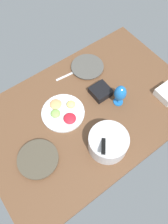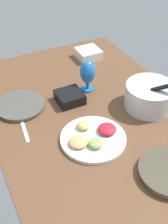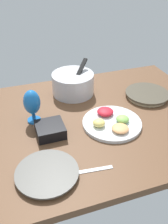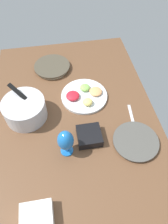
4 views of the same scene
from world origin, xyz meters
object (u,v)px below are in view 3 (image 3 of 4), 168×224
object	(u,v)px
mixing_bowl	(73,83)
hurricane_glass_blue	(32,103)
dinner_plate_right	(147,95)
fruit_platter	(112,122)
square_bowl_black	(50,129)
dinner_plate_left	(47,173)

from	to	relation	value
mixing_bowl	hurricane_glass_blue	bearing A→B (deg)	-142.38
hurricane_glass_blue	dinner_plate_right	bearing A→B (deg)	2.20
fruit_platter	square_bowl_black	xyz separation A→B (cm)	(-32.65, 2.61, 1.57)
dinner_plate_right	square_bowl_black	bearing A→B (deg)	-165.64
dinner_plate_left	mixing_bowl	xyz separation A→B (cm)	(30.19, 62.61, 6.08)
hurricane_glass_blue	fruit_platter	bearing A→B (deg)	-23.30
dinner_plate_right	fruit_platter	size ratio (longest dim) A/B	0.86
mixing_bowl	hurricane_glass_blue	size ratio (longest dim) A/B	1.39
dinner_plate_left	mixing_bowl	size ratio (longest dim) A/B	1.02
dinner_plate_left	hurricane_glass_blue	world-z (taller)	hurricane_glass_blue
dinner_plate_left	mixing_bowl	distance (cm)	69.78
mixing_bowl	square_bowl_black	size ratio (longest dim) A/B	1.87
fruit_platter	dinner_plate_left	bearing A→B (deg)	-149.27
fruit_platter	dinner_plate_right	bearing A→B (deg)	30.56
mixing_bowl	square_bowl_black	world-z (taller)	mixing_bowl
dinner_plate_left	mixing_bowl	world-z (taller)	mixing_bowl
square_bowl_black	dinner_plate_left	bearing A→B (deg)	-105.36
dinner_plate_right	fruit_platter	xyz separation A→B (cm)	(-32.79, -19.36, 0.01)
mixing_bowl	fruit_platter	xyz separation A→B (cm)	(9.69, -38.90, -5.64)
dinner_plate_left	fruit_platter	distance (cm)	46.40
dinner_plate_right	mixing_bowl	xyz separation A→B (cm)	(-42.48, 19.54, 5.65)
dinner_plate_left	square_bowl_black	size ratio (longest dim) A/B	1.91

